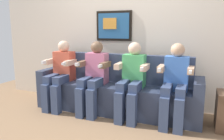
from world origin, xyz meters
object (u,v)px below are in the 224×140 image
Objects in this scene: person_leftmost at (61,72)px; person_right_center at (132,78)px; couch at (116,92)px; person_rightmost at (175,81)px; person_left_center at (94,75)px.

person_right_center is (1.22, 0.00, -0.00)m from person_leftmost.
person_leftmost is 1.00× the size of person_right_center.
person_rightmost is (0.91, -0.17, 0.29)m from couch.
couch is 0.46m from person_left_center.
person_left_center is at bearing -150.91° from couch.
person_left_center is (-0.30, -0.17, 0.29)m from couch.
person_leftmost reaches higher than couch.
couch is at bearing 29.09° from person_left_center.
person_leftmost and person_rightmost have the same top height.
person_left_center is at bearing -179.96° from person_right_center.
person_rightmost is at bearing -10.51° from couch.
couch is 0.46m from person_right_center.
person_leftmost is at bearing -179.98° from person_right_center.
person_rightmost is (1.82, 0.00, 0.00)m from person_leftmost.
person_left_center reaches higher than couch.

